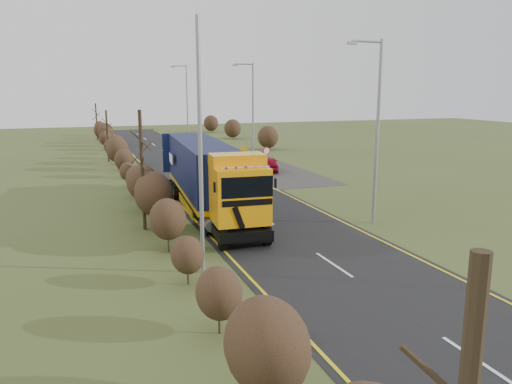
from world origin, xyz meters
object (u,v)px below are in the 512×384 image
Objects in this scene: car_blue_sedan at (255,158)px; speed_sign at (266,156)px; streetlight_near at (376,125)px; lorry at (206,173)px; car_red_hatchback at (269,164)px.

speed_sign reaches higher than car_blue_sedan.
car_blue_sedan is at bearing 86.61° from streetlight_near.
streetlight_near is 16.03m from speed_sign.
lorry reaches higher than speed_sign.
streetlight_near reaches higher than speed_sign.
speed_sign is at bearing 86.74° from car_blue_sedan.
lorry reaches higher than car_red_hatchback.
lorry is 3.95× the size of car_blue_sedan.
car_red_hatchback is at bearing 86.45° from streetlight_near.
speed_sign is (-1.06, -2.17, 1.04)m from car_red_hatchback.
car_red_hatchback is 1.61× the size of speed_sign.
streetlight_near is 3.91× the size of speed_sign.
speed_sign is (-1.25, -6.32, 1.08)m from car_blue_sedan.
streetlight_near reaches higher than car_red_hatchback.
speed_sign is at bearing 89.82° from streetlight_near.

